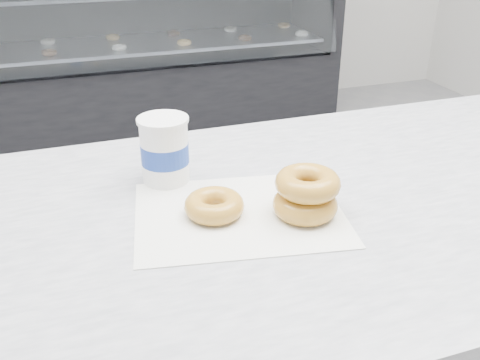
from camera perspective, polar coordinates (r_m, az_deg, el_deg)
The scene contains 6 objects.
ground at distance 1.97m, azimuth 2.96°, elevation -16.21°, with size 5.00×5.00×0.00m, color gray.
display_case at distance 3.60m, azimuth -9.74°, elevation 12.83°, with size 2.40×0.74×1.25m.
wax_paper at distance 0.88m, azimuth -0.07°, elevation -3.60°, with size 0.34×0.26×0.00m, color silver.
donut_single at distance 0.87m, azimuth -2.77°, elevation -2.72°, with size 0.10×0.10×0.03m, color gold.
donut_stack at distance 0.87m, azimuth 7.09°, elevation -1.47°, with size 0.12×0.12×0.07m.
coffee_cup at distance 0.97m, azimuth -8.04°, elevation 3.25°, with size 0.11×0.11×0.12m.
Camera 1 is at (-0.56, -1.33, 1.35)m, focal length 40.00 mm.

